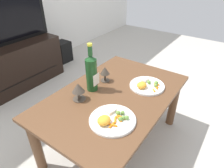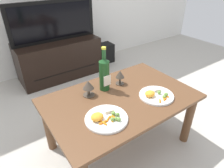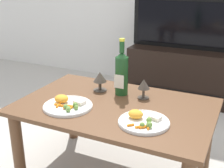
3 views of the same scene
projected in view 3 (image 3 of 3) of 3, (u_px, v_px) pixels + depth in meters
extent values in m
cube|color=brown|center=(115.00, 107.00, 1.77)|extent=(1.15, 0.74, 0.03)
cylinder|color=brown|center=(18.00, 149.00, 1.81)|extent=(0.07, 0.07, 0.48)
cylinder|color=brown|center=(72.00, 110.00, 2.32)|extent=(0.07, 0.07, 0.48)
cylinder|color=brown|center=(207.00, 139.00, 1.92)|extent=(0.07, 0.07, 0.48)
cube|color=black|center=(184.00, 73.00, 3.11)|extent=(1.10, 0.49, 0.52)
cube|color=black|center=(177.00, 90.00, 2.94)|extent=(0.88, 0.01, 0.01)
cube|color=black|center=(188.00, 23.00, 2.94)|extent=(1.13, 0.04, 0.50)
cube|color=black|center=(188.00, 24.00, 2.92)|extent=(1.04, 0.01, 0.42)
cylinder|color=#19471E|center=(122.00, 76.00, 1.89)|extent=(0.08, 0.08, 0.25)
cone|color=#19471E|center=(122.00, 55.00, 1.84)|extent=(0.08, 0.08, 0.04)
cylinder|color=#19471E|center=(122.00, 47.00, 1.82)|extent=(0.03, 0.03, 0.07)
cylinder|color=yellow|center=(122.00, 40.00, 1.81)|extent=(0.03, 0.03, 0.02)
cube|color=silver|center=(119.00, 82.00, 1.86)|extent=(0.07, 0.00, 0.09)
cylinder|color=#473D33|center=(100.00, 90.00, 1.98)|extent=(0.09, 0.09, 0.01)
cylinder|color=#473D33|center=(100.00, 86.00, 1.97)|extent=(0.02, 0.02, 0.06)
cone|color=#473D33|center=(100.00, 77.00, 1.95)|extent=(0.09, 0.09, 0.07)
cylinder|color=#473D33|center=(143.00, 98.00, 1.86)|extent=(0.07, 0.07, 0.01)
cylinder|color=#473D33|center=(143.00, 93.00, 1.85)|extent=(0.02, 0.02, 0.06)
cone|color=#473D33|center=(144.00, 84.00, 1.83)|extent=(0.07, 0.07, 0.06)
cylinder|color=white|center=(68.00, 106.00, 1.73)|extent=(0.29, 0.29, 0.01)
torus|color=white|center=(68.00, 105.00, 1.73)|extent=(0.28, 0.28, 0.01)
ellipsoid|color=orange|center=(62.00, 99.00, 1.76)|extent=(0.08, 0.08, 0.05)
cube|color=beige|center=(80.00, 102.00, 1.75)|extent=(0.07, 0.06, 0.02)
cylinder|color=orange|center=(70.00, 108.00, 1.68)|extent=(0.01, 0.05, 0.01)
cylinder|color=orange|center=(68.00, 107.00, 1.69)|extent=(0.03, 0.05, 0.01)
cylinder|color=orange|center=(66.00, 106.00, 1.71)|extent=(0.05, 0.04, 0.01)
cylinder|color=orange|center=(58.00, 105.00, 1.72)|extent=(0.05, 0.01, 0.01)
cylinder|color=orange|center=(58.00, 105.00, 1.72)|extent=(0.02, 0.06, 0.01)
sphere|color=olive|center=(68.00, 109.00, 1.65)|extent=(0.03, 0.03, 0.03)
sphere|color=olive|center=(76.00, 107.00, 1.68)|extent=(0.03, 0.03, 0.03)
sphere|color=olive|center=(75.00, 105.00, 1.70)|extent=(0.03, 0.03, 0.03)
sphere|color=olive|center=(68.00, 108.00, 1.67)|extent=(0.02, 0.02, 0.02)
sphere|color=olive|center=(66.00, 107.00, 1.68)|extent=(0.03, 0.03, 0.03)
cylinder|color=white|center=(144.00, 122.00, 1.55)|extent=(0.27, 0.27, 0.01)
torus|color=white|center=(144.00, 121.00, 1.54)|extent=(0.27, 0.27, 0.01)
ellipsoid|color=orange|center=(136.00, 114.00, 1.57)|extent=(0.08, 0.07, 0.04)
cube|color=beige|center=(155.00, 118.00, 1.56)|extent=(0.07, 0.06, 0.02)
cylinder|color=orange|center=(131.00, 125.00, 1.49)|extent=(0.03, 0.03, 0.01)
cylinder|color=orange|center=(139.00, 127.00, 1.48)|extent=(0.03, 0.03, 0.01)
cylinder|color=orange|center=(142.00, 127.00, 1.47)|extent=(0.03, 0.04, 0.01)
cylinder|color=orange|center=(145.00, 126.00, 1.48)|extent=(0.03, 0.04, 0.01)
cylinder|color=orange|center=(148.00, 127.00, 1.47)|extent=(0.02, 0.04, 0.01)
sphere|color=olive|center=(149.00, 125.00, 1.47)|extent=(0.03, 0.03, 0.03)
sphere|color=olive|center=(142.00, 125.00, 1.48)|extent=(0.03, 0.03, 0.03)
sphere|color=olive|center=(149.00, 120.00, 1.53)|extent=(0.03, 0.03, 0.03)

